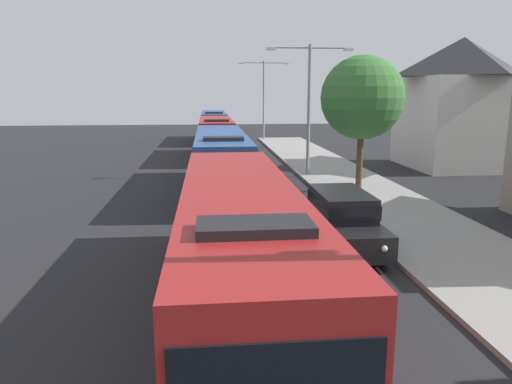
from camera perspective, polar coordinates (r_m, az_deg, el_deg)
name	(u,v)px	position (r m, az deg, el deg)	size (l,w,h in m)	color
bus_lead	(239,244)	(10.97, -2.01, -6.22)	(2.58, 12.10, 3.21)	maroon
bus_second_in_line	(221,160)	(24.47, -4.21, 3.88)	(2.58, 12.25, 3.21)	#284C8C
bus_middle	(216,137)	(37.47, -4.82, 6.66)	(2.58, 10.75, 3.21)	maroon
bus_fourth_in_line	(214,125)	(50.52, -5.12, 8.01)	(2.58, 11.64, 3.21)	#284C8C
white_suv	(342,217)	(15.98, 10.27, -3.02)	(1.86, 5.11, 1.90)	black
streetlamp_mid	(309,96)	(28.91, 6.41, 11.36)	(5.14, 0.28, 7.69)	gray
streetlamp_far	(264,92)	(51.59, 0.93, 11.96)	(5.35, 0.28, 8.18)	gray
roadside_tree	(362,98)	(24.96, 12.68, 10.98)	(4.22, 4.22, 6.79)	#4C3823
house_distant_gabled	(459,102)	(35.45, 23.25, 9.89)	(6.77, 7.45, 8.67)	beige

